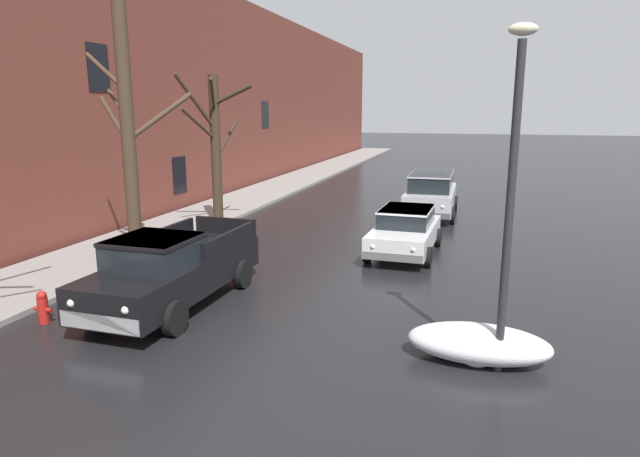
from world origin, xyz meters
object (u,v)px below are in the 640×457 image
at_px(bare_tree_second_along_sidewalk, 129,136).
at_px(street_lamp_post, 511,186).
at_px(sedan_white_parked_kerbside_close, 405,230).
at_px(fire_hydrant, 43,307).
at_px(pickup_truck_black_approaching_near_lane, 172,269).
at_px(suv_silver_parked_kerbside_mid, 431,193).
at_px(bare_tree_mid_block, 215,146).

xyz_separation_m(bare_tree_second_along_sidewalk, street_lamp_post, (9.94, -4.08, -0.48)).
height_order(sedan_white_parked_kerbside_close, street_lamp_post, street_lamp_post).
bearing_deg(fire_hydrant, pickup_truck_black_approaching_near_lane, 38.80).
relative_size(suv_silver_parked_kerbside_mid, street_lamp_post, 0.84).
bearing_deg(sedan_white_parked_kerbside_close, suv_silver_parked_kerbside_mid, 88.08).
relative_size(pickup_truck_black_approaching_near_lane, suv_silver_parked_kerbside_mid, 1.11).
xyz_separation_m(bare_tree_second_along_sidewalk, suv_silver_parked_kerbside_mid, (7.56, 9.82, -2.71)).
distance_m(bare_tree_mid_block, suv_silver_parked_kerbside_mid, 9.11).
xyz_separation_m(suv_silver_parked_kerbside_mid, fire_hydrant, (-6.80, -14.32, -0.63)).
height_order(bare_tree_mid_block, street_lamp_post, street_lamp_post).
bearing_deg(bare_tree_second_along_sidewalk, suv_silver_parked_kerbside_mid, 52.41).
height_order(bare_tree_mid_block, sedan_white_parked_kerbside_close, bare_tree_mid_block).
distance_m(bare_tree_second_along_sidewalk, street_lamp_post, 10.76).
bearing_deg(bare_tree_second_along_sidewalk, street_lamp_post, -22.30).
bearing_deg(bare_tree_mid_block, fire_hydrant, -85.65).
relative_size(bare_tree_second_along_sidewalk, fire_hydrant, 10.17).
distance_m(pickup_truck_black_approaching_near_lane, sedan_white_parked_kerbside_close, 7.63).
height_order(sedan_white_parked_kerbside_close, suv_silver_parked_kerbside_mid, suv_silver_parked_kerbside_mid).
height_order(suv_silver_parked_kerbside_mid, street_lamp_post, street_lamp_post).
bearing_deg(fire_hydrant, sedan_white_parked_kerbside_close, 50.03).
height_order(suv_silver_parked_kerbside_mid, fire_hydrant, suv_silver_parked_kerbside_mid).
bearing_deg(bare_tree_mid_block, street_lamp_post, -42.97).
relative_size(bare_tree_second_along_sidewalk, bare_tree_mid_block, 1.28).
xyz_separation_m(sedan_white_parked_kerbside_close, suv_silver_parked_kerbside_mid, (0.22, 6.47, 0.24)).
bearing_deg(bare_tree_mid_block, suv_silver_parked_kerbside_mid, 31.74).
relative_size(bare_tree_mid_block, suv_silver_parked_kerbside_mid, 1.17).
bearing_deg(sedan_white_parked_kerbside_close, bare_tree_second_along_sidewalk, -155.45).
bearing_deg(sedan_white_parked_kerbside_close, fire_hydrant, -129.97).
relative_size(sedan_white_parked_kerbside_close, suv_silver_parked_kerbside_mid, 0.88).
height_order(sedan_white_parked_kerbside_close, fire_hydrant, sedan_white_parked_kerbside_close).
bearing_deg(pickup_truck_black_approaching_near_lane, fire_hydrant, -141.20).
xyz_separation_m(bare_tree_second_along_sidewalk, sedan_white_parked_kerbside_close, (7.34, 3.35, -2.94)).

